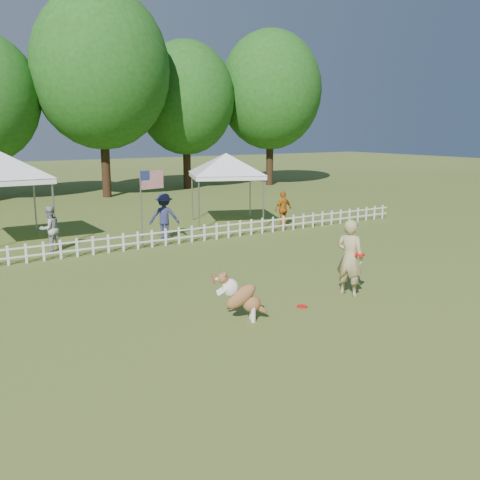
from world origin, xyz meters
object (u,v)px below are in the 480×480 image
Objects in this scene: spectator_c at (283,209)px; spectator_b at (164,216)px; flag_pole at (141,209)px; spectator_a at (50,229)px; dog at (242,296)px; frisbee_on_turf at (302,307)px; canopy_tent_right at (226,190)px; handler at (350,258)px; canopy_tent_left at (0,199)px.

spectator_b is at bearing -11.12° from spectator_c.
spectator_a is (-2.69, 1.17, -0.57)m from flag_pole.
dog reaches higher than frisbee_on_turf.
frisbee_on_turf is 0.17× the size of spectator_c.
spectator_a is at bearing 110.82° from frisbee_on_turf.
frisbee_on_turf is 0.08× the size of canopy_tent_right.
spectator_b reaches higher than frisbee_on_turf.
handler is 1.74m from frisbee_on_turf.
canopy_tent_right is at bearing -4.55° from canopy_tent_left.
handler is 10.25m from canopy_tent_right.
spectator_a reaches higher than spectator_c.
handler is 0.64× the size of canopy_tent_right.
frisbee_on_turf is 11.64m from canopy_tent_left.
handler reaches higher than spectator_a.
canopy_tent_right is 7.53m from spectator_a.
spectator_b is (-0.88, 8.48, -0.09)m from handler.
frisbee_on_turf is 10.87m from canopy_tent_right.
dog is 11.53m from canopy_tent_right.
frisbee_on_turf is at bearing 89.77° from spectator_a.
canopy_tent_right is 1.97× the size of spectator_c.
spectator_b is at bearing -135.90° from canopy_tent_right.
spectator_b is 5.05m from spectator_c.
spectator_c is at bearing 55.38° from frisbee_on_turf.
spectator_c reaches higher than dog.
spectator_c is (8.98, -0.60, -0.01)m from spectator_a.
flag_pole reaches higher than frisbee_on_turf.
dog is 0.73× the size of spectator_c.
handler is 7.55× the size of frisbee_on_turf.
canopy_tent_right is at bearing -130.58° from spectator_b.
flag_pole is at bearing 64.57° from spectator_b.
spectator_b is 1.13× the size of spectator_c.
canopy_tent_right is (2.58, 9.90, 0.52)m from handler.
flag_pole is at bearing 94.85° from frisbee_on_turf.
dog is 4.35× the size of frisbee_on_turf.
canopy_tent_right reaches higher than spectator_c.
flag_pole is (3.84, -3.02, -0.28)m from canopy_tent_left.
flag_pole reaches higher than spectator_c.
spectator_a is (1.14, -1.85, -0.85)m from canopy_tent_left.
handler reaches higher than spectator_c.
handler is at bearing 3.21° from frisbee_on_turf.
spectator_c is (1.58, -1.81, -0.71)m from canopy_tent_right.
frisbee_on_turf is at bearing -98.58° from flag_pole.
canopy_tent_left is 2.33m from spectator_a.
canopy_tent_left is at bearing 128.98° from dog.
spectator_a is at bearing -58.48° from canopy_tent_left.
spectator_b is at bearing 155.83° from spectator_a.
dog is 11.07m from canopy_tent_left.
dog is at bearing -110.65° from flag_pole.
handler is 3.12m from dog.
spectator_c is at bearing -13.88° from canopy_tent_left.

